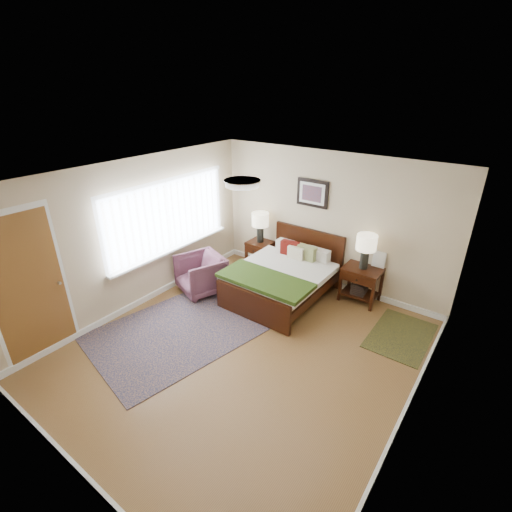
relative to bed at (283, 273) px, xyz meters
name	(u,v)px	position (x,y,z in m)	size (l,w,h in m)	color
floor	(245,349)	(0.35, -1.57, -0.47)	(5.00, 5.00, 0.00)	brown
back_wall	(329,221)	(0.35, 0.93, 0.78)	(4.50, 0.04, 2.50)	#C4B08E
front_wall	(58,389)	(0.35, -4.07, 0.78)	(4.50, 0.04, 2.50)	#C4B08E
left_wall	(136,236)	(-1.90, -1.57, 0.78)	(0.04, 5.00, 2.50)	#C4B08E
right_wall	(422,337)	(2.60, -1.57, 0.78)	(0.04, 5.00, 2.50)	#C4B08E
ceiling	(242,180)	(0.35, -1.57, 2.03)	(4.50, 5.00, 0.02)	white
window	(170,218)	(-1.85, -0.87, 0.91)	(0.11, 2.72, 1.32)	silver
door	(29,289)	(-1.88, -3.32, 0.60)	(0.06, 1.00, 2.18)	silver
ceil_fixture	(242,183)	(0.35, -1.57, 1.99)	(0.44, 0.44, 0.08)	white
bed	(283,273)	(0.00, 0.00, 0.00)	(1.57, 1.88, 1.01)	black
wall_art	(312,193)	(0.00, 0.89, 1.25)	(0.62, 0.05, 0.50)	black
nightstand_left	(260,248)	(-1.01, 0.67, -0.01)	(0.49, 0.44, 0.58)	black
nightstand_right	(361,282)	(1.17, 0.68, -0.09)	(0.64, 0.48, 0.64)	black
lamp_left	(260,222)	(-1.01, 0.70, 0.54)	(0.34, 0.34, 0.61)	black
lamp_right	(366,245)	(1.17, 0.70, 0.60)	(0.34, 0.34, 0.61)	black
armchair	(201,274)	(-1.31, -0.74, -0.12)	(0.76, 0.78, 0.71)	brown
rug_persian	(181,330)	(-0.75, -1.81, -0.46)	(1.87, 2.63, 0.01)	#0C1B3F
rug_navy	(401,336)	(2.10, 0.09, -0.46)	(0.83, 1.24, 0.01)	black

